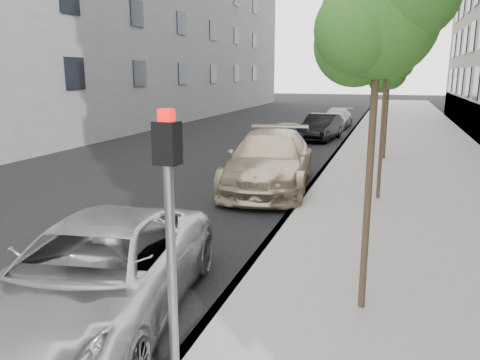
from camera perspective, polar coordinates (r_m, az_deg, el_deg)
The scene contains 12 objects.
ground at distance 7.05m, azimuth -14.80°, elevation -17.29°, with size 160.00×160.00×0.00m, color black.
sidewalk at distance 29.26m, azimuth 19.71°, elevation 5.38°, with size 6.40×72.00×0.14m, color gray.
curb at distance 29.34m, azimuth 13.58°, elevation 5.79°, with size 0.15×72.00×0.14m, color #9E9B93.
tree_near at distance 6.59m, azimuth 16.85°, elevation 18.29°, with size 1.83×1.63×4.94m.
tree_mid at distance 13.07m, azimuth 17.67°, elevation 14.89°, with size 1.70×1.50×4.79m.
tree_far at distance 19.56m, azimuth 17.85°, elevation 12.36°, with size 1.68×1.48×4.22m.
signal_pole at distance 4.76m, azimuth -8.54°, elevation -5.07°, with size 0.26×0.21×3.02m.
minivan at distance 7.00m, azimuth -17.23°, elevation -10.98°, with size 2.42×5.25×1.46m, color #AEB0B2.
suv at distance 14.54m, azimuth 3.63°, elevation 2.44°, with size 2.44×5.99×1.74m, color tan.
sedan_blue at distance 21.19m, azimuth 5.43°, elevation 5.20°, with size 1.64×4.08×1.39m, color black.
sedan_black at distance 25.64m, azimuth 9.86°, elevation 6.38°, with size 1.46×4.18×1.38m, color black.
sedan_rear at distance 31.68m, azimuth 11.67°, elevation 7.37°, with size 1.73×4.26×1.23m, color #999BA0.
Camera 1 is at (3.46, -5.05, 3.49)m, focal length 35.00 mm.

